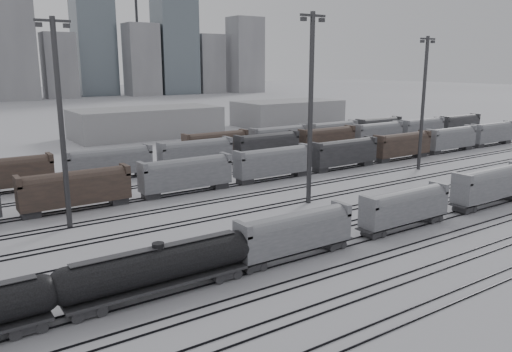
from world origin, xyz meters
TOP-DOWN VIEW (x-y plane):
  - ground at (0.00, 0.00)m, footprint 900.00×900.00m
  - tracks at (0.00, 17.50)m, footprint 220.00×71.50m
  - tank_car_b at (-26.95, 1.00)m, footprint 18.74×3.12m
  - hopper_car_a at (-11.79, 1.00)m, footprint 13.61×2.70m
  - hopper_car_b at (5.46, 1.00)m, footprint 13.52×2.69m
  - hopper_car_c at (24.01, 1.00)m, footprint 14.94×2.97m
  - light_mast_b at (-28.77, 24.70)m, footprint 4.05×0.65m
  - light_mast_c at (3.27, 16.71)m, footprint 4.31×0.69m
  - light_mast_d at (36.43, 23.18)m, footprint 4.00×0.64m
  - bg_string_near at (8.00, 32.00)m, footprint 151.00×3.00m
  - bg_string_mid at (18.00, 48.00)m, footprint 151.00×3.00m
  - bg_string_far at (35.50, 56.00)m, footprint 66.00×3.00m
  - warehouse_mid at (10.00, 95.00)m, footprint 40.00×18.00m
  - warehouse_right at (60.00, 95.00)m, footprint 35.00×18.00m
  - skyline at (10.84, 280.00)m, footprint 316.00×22.40m
  - crane_right at (91.26, 305.00)m, footprint 42.00×1.80m

SIDE VIEW (x-z plane):
  - ground at x=0.00m, z-range 0.00..0.00m
  - tracks at x=0.00m, z-range 0.00..0.16m
  - tank_car_b at x=-26.95m, z-range 0.36..5.00m
  - bg_string_far at x=35.50m, z-range 0.00..5.60m
  - bg_string_near at x=8.00m, z-range 0.00..5.60m
  - bg_string_mid at x=18.00m, z-range 0.00..5.60m
  - hopper_car_b at x=5.46m, z-range 0.57..5.41m
  - hopper_car_a at x=-11.79m, z-range 0.57..5.44m
  - hopper_car_c at x=24.01m, z-range 0.63..5.97m
  - warehouse_mid at x=10.00m, z-range 0.00..8.00m
  - warehouse_right at x=60.00m, z-range 0.00..8.00m
  - light_mast_d at x=36.43m, z-range 0.76..25.76m
  - light_mast_b at x=-28.77m, z-range 0.77..26.11m
  - light_mast_c at x=3.27m, z-range 0.82..27.78m
  - skyline at x=10.84m, z-range -12.77..82.23m
  - crane_right at x=91.26m, z-range 7.39..107.39m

